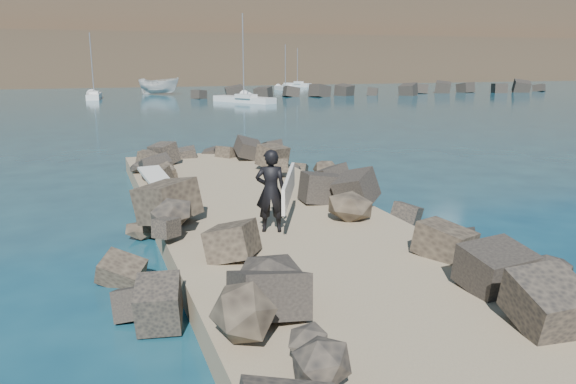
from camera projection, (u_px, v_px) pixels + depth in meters
name	position (u px, v px, depth m)	size (l,w,h in m)	color
ground	(275.00, 239.00, 14.84)	(800.00, 800.00, 0.00)	#0F384C
jetty	(303.00, 252.00, 12.94)	(6.00, 26.00, 0.60)	#8C7759
riprap_left	(172.00, 251.00, 12.39)	(2.60, 22.00, 1.00)	black
riprap_right	(401.00, 225.00, 14.31)	(2.60, 22.00, 1.00)	#272421
breakwater_secondary	(389.00, 91.00, 76.64)	(52.00, 4.00, 1.20)	black
headland	(130.00, 20.00, 160.98)	(360.00, 140.00, 32.00)	#2D4919
surfboard_resting	(162.00, 188.00, 16.07)	(0.66, 2.62, 0.09)	beige
boat_imported	(159.00, 86.00, 77.82)	(2.30, 6.12, 2.36)	silver
surfer_with_board	(273.00, 190.00, 13.29)	(1.44, 2.26, 1.99)	black
sailboat_b	(94.00, 96.00, 69.09)	(2.05, 6.73, 8.04)	silver
sailboat_c	(244.00, 99.00, 63.17)	(5.69, 8.01, 9.79)	silver
sailboat_f	(297.00, 85.00, 101.15)	(3.78, 5.51, 6.92)	silver
sailboat_d	(285.00, 88.00, 88.11)	(1.74, 5.94, 7.20)	silver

